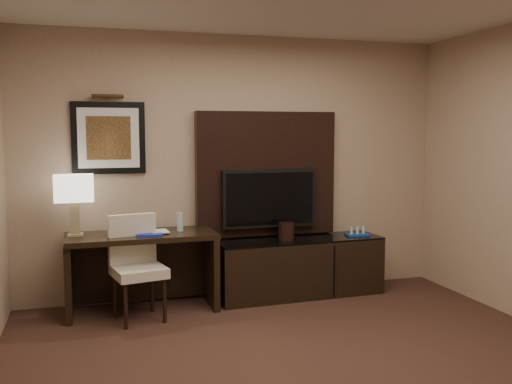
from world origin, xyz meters
name	(u,v)px	position (x,y,z in m)	size (l,w,h in m)	color
wall_back	(237,166)	(0.00, 2.50, 1.35)	(4.50, 0.01, 2.70)	tan
desk	(142,272)	(-1.03, 2.15, 0.37)	(1.40, 0.60, 0.75)	black
credenza	(299,267)	(0.59, 2.20, 0.30)	(1.75, 0.49, 0.60)	black
tv_wall_panel	(266,174)	(0.30, 2.44, 1.27)	(1.50, 0.12, 1.30)	black
tv	(269,198)	(0.30, 2.34, 1.02)	(1.00, 0.08, 0.60)	black
artwork	(109,138)	(-1.30, 2.48, 1.65)	(0.70, 0.04, 0.70)	black
picture_light	(108,96)	(-1.30, 2.44, 2.05)	(0.04, 0.04, 0.30)	#3D2713
desk_chair	(139,271)	(-1.09, 1.87, 0.46)	(0.44, 0.51, 0.92)	beige
table_lamp	(74,206)	(-1.63, 2.21, 1.03)	(0.34, 0.19, 0.56)	tan
desk_phone	(122,229)	(-1.21, 2.16, 0.80)	(0.19, 0.17, 0.10)	black
blue_folder	(150,233)	(-0.95, 2.10, 0.76)	(0.24, 0.31, 0.02)	#1B2BB0
book	(150,222)	(-0.95, 2.12, 0.86)	(0.16, 0.02, 0.22)	tan
water_bottle	(180,222)	(-0.66, 2.18, 0.84)	(0.06, 0.06, 0.18)	#B2C3CA
ice_bucket	(286,231)	(0.43, 2.16, 0.69)	(0.16, 0.16, 0.18)	black
minibar_tray	(357,231)	(1.25, 2.19, 0.65)	(0.24, 0.14, 0.09)	#164693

